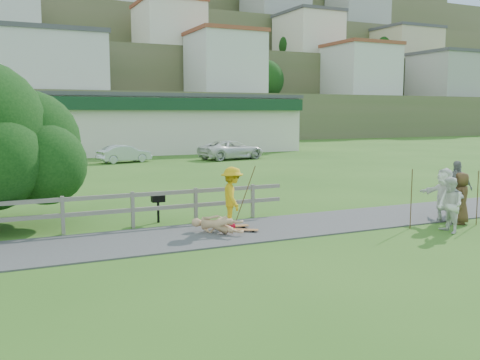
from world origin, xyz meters
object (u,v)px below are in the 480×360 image
(spectator_a, at_px, (450,205))
(bbq, at_px, (158,209))
(spectator_c, at_px, (461,198))
(car_white, at_px, (232,150))
(spectator_b, at_px, (456,188))
(skater_fallen, at_px, (217,225))
(spectator_d, at_px, (444,196))
(car_silver, at_px, (124,154))
(skater_rider, at_px, (232,200))

(spectator_a, bearing_deg, bbq, -115.33)
(spectator_c, relative_size, bbq, 1.84)
(car_white, xyz_separation_m, bbq, (-11.75, -20.59, -0.27))
(spectator_a, bearing_deg, spectator_c, 131.27)
(spectator_b, distance_m, car_white, 23.67)
(spectator_b, bearing_deg, skater_fallen, -116.55)
(spectator_d, distance_m, car_silver, 25.54)
(skater_rider, height_order, spectator_d, skater_rider)
(spectator_b, bearing_deg, bbq, -129.83)
(skater_rider, xyz_separation_m, spectator_b, (7.82, -1.04, 0.04))
(skater_rider, distance_m, car_silver, 23.29)
(spectator_a, bearing_deg, spectator_d, 150.86)
(skater_rider, height_order, skater_fallen, skater_rider)
(spectator_b, bearing_deg, spectator_a, -72.02)
(skater_rider, distance_m, car_white, 24.66)
(car_silver, distance_m, bbq, 21.60)
(spectator_d, bearing_deg, spectator_c, 59.67)
(spectator_a, bearing_deg, skater_rider, -109.65)
(car_silver, distance_m, car_white, 8.00)
(car_silver, bearing_deg, spectator_c, 176.70)
(spectator_d, height_order, car_white, spectator_d)
(skater_rider, xyz_separation_m, car_white, (10.05, 22.52, -0.17))
(car_silver, bearing_deg, car_white, -108.59)
(spectator_b, distance_m, car_silver, 24.90)
(spectator_b, xyz_separation_m, car_white, (2.23, 23.56, -0.21))
(spectator_c, bearing_deg, car_silver, -137.42)
(skater_rider, bearing_deg, skater_fallen, 136.96)
(spectator_a, height_order, car_silver, spectator_a)
(skater_fallen, distance_m, bbq, 2.58)
(spectator_b, distance_m, spectator_c, 1.57)
(spectator_c, bearing_deg, spectator_a, -25.99)
(spectator_a, distance_m, car_white, 25.97)
(spectator_b, height_order, car_white, spectator_b)
(skater_fallen, height_order, spectator_b, spectator_b)
(skater_rider, xyz_separation_m, spectator_a, (5.48, -3.04, -0.08))
(spectator_c, relative_size, spectator_d, 0.92)
(skater_fallen, xyz_separation_m, spectator_a, (6.15, -2.60, 0.52))
(car_silver, height_order, car_white, car_white)
(spectator_a, relative_size, spectator_d, 0.92)
(spectator_d, bearing_deg, spectator_b, 117.99)
(skater_rider, distance_m, spectator_a, 6.27)
(spectator_a, distance_m, spectator_d, 1.34)
(spectator_a, relative_size, spectator_b, 0.87)
(car_white, relative_size, bbq, 5.84)
(car_white, height_order, bbq, car_white)
(skater_fallen, height_order, car_white, car_white)
(spectator_d, relative_size, car_silver, 0.47)
(skater_fallen, xyz_separation_m, car_silver, (2.75, 23.63, 0.33))
(car_silver, bearing_deg, bbq, 156.14)
(spectator_a, bearing_deg, car_silver, -163.26)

